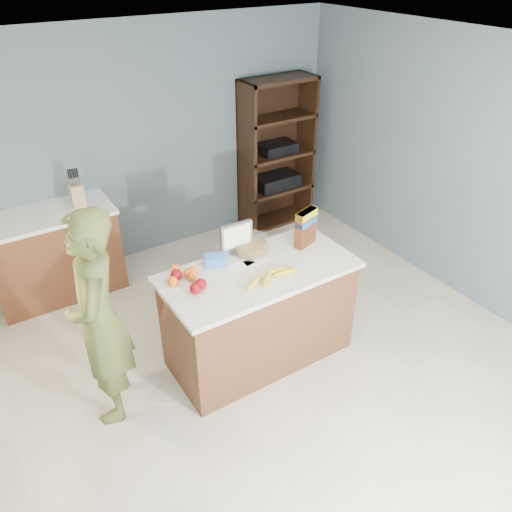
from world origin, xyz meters
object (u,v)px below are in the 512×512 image
counter_peninsula (259,317)px  tv (236,237)px  cereal_box (306,225)px  person (99,320)px  shelving_unit (274,156)px

counter_peninsula → tv: size_ratio=5.53×
counter_peninsula → cereal_box: bearing=11.9°
cereal_box → counter_peninsula: bearing=-168.1°
cereal_box → person: bearing=179.4°
counter_peninsula → person: 1.33m
shelving_unit → tv: size_ratio=6.38×
shelving_unit → tv: bearing=-132.1°
counter_peninsula → person: person is taller
shelving_unit → cereal_box: 2.20m
shelving_unit → tv: (-1.58, -1.75, 0.19)m
counter_peninsula → shelving_unit: (1.55, 2.05, 0.45)m
person → tv: 1.25m
counter_peninsula → person: bearing=174.0°
tv → cereal_box: bearing=-18.6°
person → tv: (1.22, 0.17, 0.21)m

